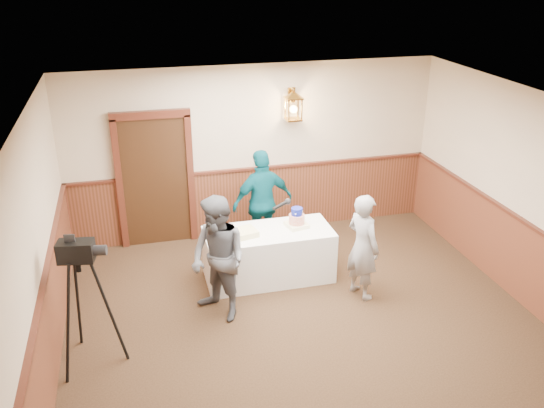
{
  "coord_description": "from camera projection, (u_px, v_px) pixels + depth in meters",
  "views": [
    {
      "loc": [
        -1.93,
        -5.15,
        4.33
      ],
      "look_at": [
        -0.16,
        1.7,
        1.25
      ],
      "focal_mm": 38.0,
      "sensor_mm": 36.0,
      "label": 1
    }
  ],
  "objects": [
    {
      "name": "tiered_cake",
      "position": [
        297.0,
        219.0,
        8.18
      ],
      "size": [
        0.33,
        0.33,
        0.29
      ],
      "rotation": [
        0.0,
        0.0,
        0.21
      ],
      "color": "#FFF9C6",
      "rests_on": "display_table"
    },
    {
      "name": "baker",
      "position": [
        363.0,
        246.0,
        7.67
      ],
      "size": [
        0.53,
        0.63,
        1.49
      ],
      "primitive_type": "imported",
      "rotation": [
        0.0,
        0.0,
        1.93
      ],
      "color": "gray",
      "rests_on": "ground"
    },
    {
      "name": "display_table",
      "position": [
        269.0,
        254.0,
        8.24
      ],
      "size": [
        1.8,
        0.8,
        0.75
      ],
      "primitive_type": "cube",
      "color": "white",
      "rests_on": "ground"
    },
    {
      "name": "interviewer",
      "position": [
        219.0,
        259.0,
        7.19
      ],
      "size": [
        1.55,
        1.02,
        1.65
      ],
      "rotation": [
        0.0,
        0.0,
        -1.01
      ],
      "color": "#52555C",
      "rests_on": "ground"
    },
    {
      "name": "ground",
      "position": [
        322.0,
        356.0,
        6.74
      ],
      "size": [
        7.0,
        7.0,
        0.0
      ],
      "primitive_type": "plane",
      "color": "black",
      "rests_on": "ground"
    },
    {
      "name": "sheet_cake_yellow",
      "position": [
        242.0,
        233.0,
        7.94
      ],
      "size": [
        0.44,
        0.37,
        0.08
      ],
      "primitive_type": "cube",
      "rotation": [
        0.0,
        0.0,
        0.21
      ],
      "color": "#E9D98B",
      "rests_on": "display_table"
    },
    {
      "name": "room_shell",
      "position": [
        309.0,
        224.0,
        6.53
      ],
      "size": [
        6.02,
        7.02,
        2.81
      ],
      "color": "beige",
      "rests_on": "ground"
    },
    {
      "name": "assistant_p",
      "position": [
        263.0,
        202.0,
        8.8
      ],
      "size": [
        1.04,
        0.6,
        1.68
      ],
      "primitive_type": "imported",
      "rotation": [
        0.0,
        0.0,
        3.34
      ],
      "color": "#094D59",
      "rests_on": "ground"
    },
    {
      "name": "sheet_cake_green",
      "position": [
        218.0,
        234.0,
        7.93
      ],
      "size": [
        0.39,
        0.36,
        0.07
      ],
      "primitive_type": "cube",
      "rotation": [
        0.0,
        0.0,
        -0.41
      ],
      "color": "#A7DE9D",
      "rests_on": "display_table"
    },
    {
      "name": "tv_camera_rig",
      "position": [
        85.0,
        310.0,
        6.39
      ],
      "size": [
        0.61,
        0.57,
        1.55
      ],
      "rotation": [
        0.0,
        0.0,
        -0.17
      ],
      "color": "black",
      "rests_on": "ground"
    }
  ]
}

